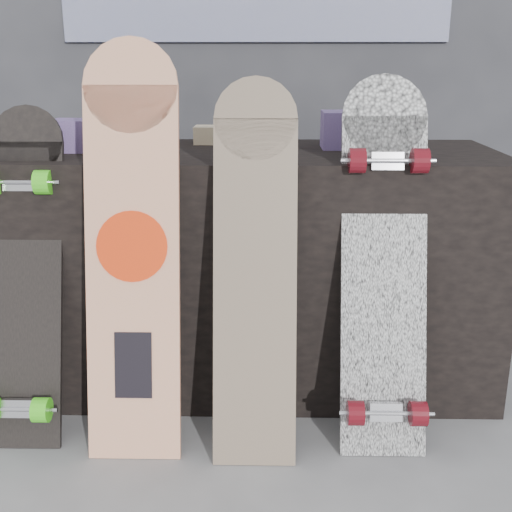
{
  "coord_description": "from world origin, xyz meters",
  "views": [
    {
      "loc": [
        0.05,
        -1.59,
        1.09
      ],
      "look_at": [
        0.02,
        0.2,
        0.54
      ],
      "focal_mm": 45.0,
      "sensor_mm": 36.0,
      "label": 1
    }
  ],
  "objects_px": {
    "vendor_table": "(252,268)",
    "longboard_cascadia": "(384,259)",
    "skateboard_dark": "(23,271)",
    "longboard_geisha": "(132,240)",
    "longboard_celtic": "(255,260)"
  },
  "relations": [
    {
      "from": "vendor_table",
      "to": "longboard_geisha",
      "type": "height_order",
      "value": "longboard_geisha"
    },
    {
      "from": "longboard_geisha",
      "to": "longboard_cascadia",
      "type": "xyz_separation_m",
      "value": [
        0.71,
        0.05,
        -0.06
      ]
    },
    {
      "from": "vendor_table",
      "to": "longboard_geisha",
      "type": "distance_m",
      "value": 0.54
    },
    {
      "from": "longboard_cascadia",
      "to": "skateboard_dark",
      "type": "distance_m",
      "value": 1.04
    },
    {
      "from": "longboard_cascadia",
      "to": "skateboard_dark",
      "type": "relative_size",
      "value": 1.09
    },
    {
      "from": "longboard_cascadia",
      "to": "skateboard_dark",
      "type": "height_order",
      "value": "longboard_cascadia"
    },
    {
      "from": "longboard_geisha",
      "to": "longboard_celtic",
      "type": "bearing_deg",
      "value": -2.29
    },
    {
      "from": "vendor_table",
      "to": "longboard_cascadia",
      "type": "height_order",
      "value": "longboard_cascadia"
    },
    {
      "from": "longboard_celtic",
      "to": "longboard_cascadia",
      "type": "height_order",
      "value": "longboard_cascadia"
    },
    {
      "from": "vendor_table",
      "to": "skateboard_dark",
      "type": "xyz_separation_m",
      "value": [
        -0.66,
        -0.33,
        0.09
      ]
    },
    {
      "from": "longboard_geisha",
      "to": "longboard_cascadia",
      "type": "distance_m",
      "value": 0.71
    },
    {
      "from": "vendor_table",
      "to": "longboard_celtic",
      "type": "xyz_separation_m",
      "value": [
        0.02,
        -0.4,
        0.15
      ]
    },
    {
      "from": "longboard_celtic",
      "to": "longboard_geisha",
      "type": "bearing_deg",
      "value": 177.71
    },
    {
      "from": "longboard_geisha",
      "to": "skateboard_dark",
      "type": "height_order",
      "value": "longboard_geisha"
    },
    {
      "from": "skateboard_dark",
      "to": "longboard_geisha",
      "type": "bearing_deg",
      "value": -9.18
    }
  ]
}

